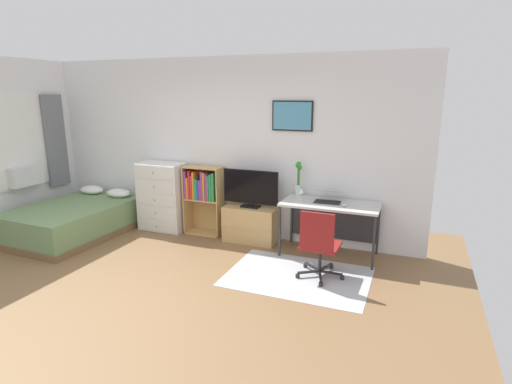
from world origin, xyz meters
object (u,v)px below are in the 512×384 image
Objects in this scene: television at (250,189)px; computer_mouse at (345,205)px; wine_glass at (301,191)px; laptop at (328,197)px; bed at (75,219)px; bookshelf at (203,192)px; tv_stand at (251,224)px; office_chair at (319,243)px; desk at (331,211)px; dresser at (163,197)px; bamboo_vase at (299,180)px.

television reaches higher than computer_mouse.
wine_glass reaches higher than computer_mouse.
laptop is at bearing -0.98° from television.
bed is 2.29× the size of television.
computer_mouse is at bearing -6.06° from bookshelf.
bed is 3.59m from wine_glass.
tv_stand is at bearing 17.25° from bed.
wine_glass is (-0.60, 0.06, 0.12)m from computer_mouse.
computer_mouse is (0.17, 0.70, 0.30)m from office_chair.
bookshelf is at bearing 156.98° from office_chair.
wine_glass is (3.48, 0.62, 0.63)m from bed.
tv_stand is 1.24m from desk.
bookshelf is 1.36× the size of tv_stand.
bed is 10.81× the size of wine_glass.
television reaches higher than office_chair.
computer_mouse is at bearing -3.47° from dresser.
television is at bearing -169.30° from bamboo_vase.
wine_glass is at bearing -164.92° from desk.
laptop is at bearing 12.05° from bed.
bamboo_vase is at bearing 15.88° from bed.
desk is 1.51× the size of office_chair.
tv_stand is (2.68, 0.76, 0.02)m from bed.
desk is at bearing -0.34° from television.
television reaches higher than wine_glass.
bed is 4.15m from computer_mouse.
bamboo_vase is 0.29m from wine_glass.
laptop is 2.31× the size of wine_glass.
bed is 2.83m from television.
television is at bearing -90.00° from tv_stand.
dresser is 0.72m from bookshelf.
television is 4.73× the size of wine_glass.
bed is at bearing -164.26° from tv_stand.
television is 1.41m from computer_mouse.
bed is 2.26× the size of office_chair.
bookshelf reaches higher than wine_glass.
tv_stand is at bearing -171.11° from bamboo_vase.
desk is at bearing 13.54° from laptop.
laptop is (2.69, -0.03, 0.26)m from dresser.
office_chair is 0.78m from computer_mouse.
bed is at bearing -147.13° from dresser.
television is at bearing 171.85° from wine_glass.
bed reaches higher than tv_stand.
office_chair is 0.97m from wine_glass.
desk is at bearing 93.96° from office_chair.
television is (2.68, 0.73, 0.57)m from bed.
desk is at bearing 15.08° from wine_glass.
wine_glass reaches higher than bed.
tv_stand is 0.55m from television.
television is at bearing 176.19° from laptop.
dresser is at bearing 176.59° from laptop.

